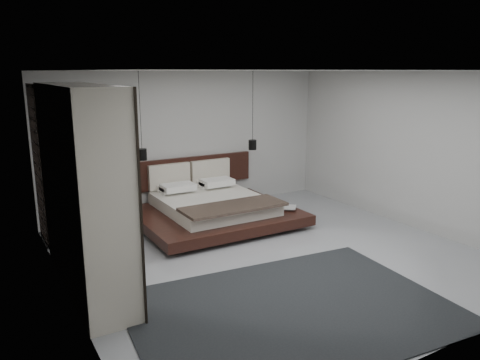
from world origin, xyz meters
TOP-DOWN VIEW (x-y plane):
  - floor at (0.00, 0.00)m, footprint 6.00×6.00m
  - ceiling at (0.00, 0.00)m, footprint 6.00×6.00m
  - wall_back at (0.00, 3.00)m, footprint 6.00×0.00m
  - wall_front at (0.00, -3.00)m, footprint 6.00×0.00m
  - wall_left at (-3.00, 0.00)m, footprint 0.00×6.00m
  - wall_right at (3.00, 0.00)m, footprint 0.00×6.00m
  - lattice_screen at (-2.95, 2.45)m, footprint 0.05×0.90m
  - bed at (-0.06, 1.91)m, footprint 2.83×2.41m
  - book_lower at (1.10, 1.24)m, footprint 0.31×0.36m
  - book_upper at (1.08, 1.21)m, footprint 0.39×0.40m
  - pendant_left at (-1.23, 2.36)m, footprint 0.17×0.17m
  - pendant_right at (1.10, 2.36)m, footprint 0.16×0.16m
  - wardrobe at (-2.70, 0.33)m, footprint 0.63×2.69m
  - rug at (-0.77, -1.56)m, footprint 3.99×3.02m

SIDE VIEW (x-z plane):
  - floor at x=0.00m, z-range 0.00..0.00m
  - rug at x=-0.77m, z-range 0.00..0.02m
  - book_lower at x=1.10m, z-range 0.26..0.29m
  - bed at x=-0.06m, z-range -0.25..0.83m
  - book_upper at x=1.08m, z-range 0.29..0.32m
  - lattice_screen at x=-2.95m, z-range 0.00..2.60m
  - wardrobe at x=-2.70m, z-range 0.00..2.64m
  - pendant_right at x=1.10m, z-range 0.56..2.12m
  - pendant_left at x=-1.23m, z-range 0.56..2.13m
  - wall_back at x=0.00m, z-range -1.60..4.40m
  - wall_front at x=0.00m, z-range -1.60..4.40m
  - wall_left at x=-3.00m, z-range -1.60..4.40m
  - wall_right at x=3.00m, z-range -1.60..4.40m
  - ceiling at x=0.00m, z-range 2.80..2.80m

